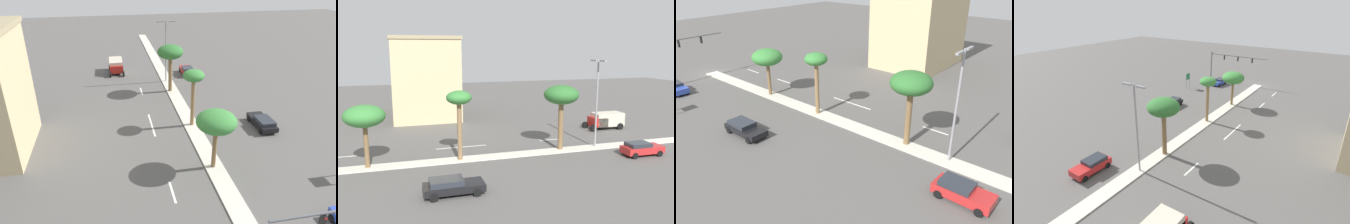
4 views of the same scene
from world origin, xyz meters
The scene contains 13 objects.
ground_plane centered at (0.00, 28.70, 0.00)m, with size 160.00×160.00×0.00m, color #565451.
median_curb centered at (0.00, 36.91, 0.06)m, with size 1.80×73.81×0.12m, color beige.
lane_stripe_outboard centered at (-4.67, 11.26, 0.01)m, with size 0.20×2.80×0.01m, color silver.
lane_stripe_front centered at (-4.67, 22.17, 0.01)m, with size 0.20×2.80×0.01m, color silver.
lane_stripe_rear centered at (-4.67, 25.03, 0.01)m, with size 0.20×2.80×0.01m, color silver.
lane_stripe_near centered at (-4.67, 34.53, 0.01)m, with size 0.20×2.80×0.01m, color silver.
palm_tree_left centered at (-0.11, 14.03, 4.87)m, with size 3.71×3.71×5.84m.
palm_tree_right centered at (0.08, 22.61, 5.87)m, with size 2.46×2.46×6.85m.
palm_tree_rear centered at (-0.36, 33.69, 5.91)m, with size 3.75×3.75×6.99m.
street_lamp_outboard centered at (-0.22, 37.94, 5.80)m, with size 2.90×0.24×9.67m.
sedan_red_far centered at (4.03, 40.82, 0.76)m, with size 1.99×4.24×1.41m.
sedan_black_inboard centered at (8.17, 20.54, 0.71)m, with size 2.04×4.59×1.31m.
box_truck centered at (-7.99, 44.19, 1.24)m, with size 2.53×5.25×2.23m.
Camera 1 is at (-9.03, -9.12, 17.87)m, focal length 33.12 mm.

